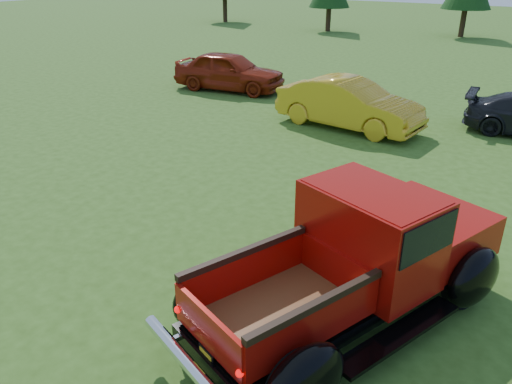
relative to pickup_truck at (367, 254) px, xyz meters
name	(u,v)px	position (x,y,z in m)	size (l,w,h in m)	color
ground	(253,253)	(-2.18, 0.37, -0.91)	(120.00, 120.00, 0.00)	#2F4E16
pickup_truck	(367,254)	(0.00, 0.00, 0.00)	(3.80, 5.47, 1.91)	black
show_car_red	(229,71)	(-9.62, 10.27, -0.16)	(1.77, 4.40, 1.50)	maroon
show_car_yellow	(349,104)	(-3.68, 8.17, -0.17)	(1.57, 4.49, 1.48)	gold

